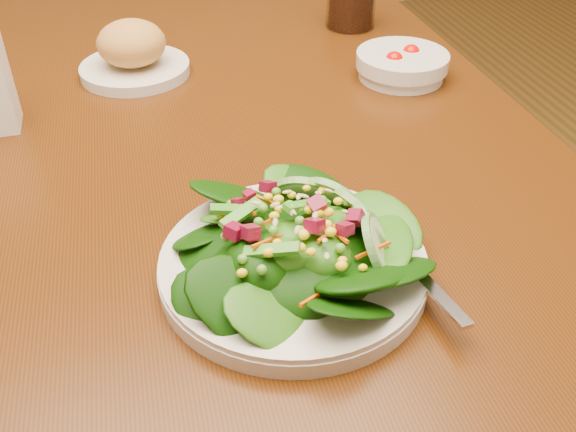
{
  "coord_description": "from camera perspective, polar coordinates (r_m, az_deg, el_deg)",
  "views": [
    {
      "loc": [
        -0.05,
        -0.78,
        1.16
      ],
      "look_at": [
        0.06,
        -0.32,
        0.8
      ],
      "focal_mm": 40.0,
      "sensor_mm": 36.0,
      "label": 1
    }
  ],
  "objects": [
    {
      "name": "tomato_bowl",
      "position": [
        0.99,
        10.08,
        13.1
      ],
      "size": [
        0.14,
        0.14,
        0.04
      ],
      "color": "silver",
      "rests_on": "dining_table"
    },
    {
      "name": "dining_table",
      "position": [
        0.93,
        -8.22,
        3.31
      ],
      "size": [
        0.9,
        1.4,
        0.75
      ],
      "color": "#452408",
      "rests_on": "ground_plane"
    },
    {
      "name": "chair_far",
      "position": [
        1.94,
        -11.24,
        14.22
      ],
      "size": [
        0.46,
        0.46,
        0.82
      ],
      "rotation": [
        0.0,
        0.0,
        2.89
      ],
      "color": "#4A2210",
      "rests_on": "ground_plane"
    },
    {
      "name": "bread_plate",
      "position": [
        1.01,
        -13.63,
        13.88
      ],
      "size": [
        0.16,
        0.16,
        0.08
      ],
      "color": "silver",
      "rests_on": "dining_table"
    },
    {
      "name": "salad_plate",
      "position": [
        0.59,
        1.31,
        -3.1
      ],
      "size": [
        0.26,
        0.25,
        0.07
      ],
      "rotation": [
        0.0,
        0.0,
        -0.26
      ],
      "color": "silver",
      "rests_on": "dining_table"
    }
  ]
}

